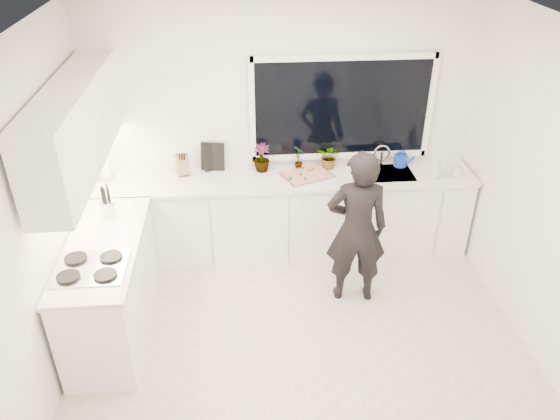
{
  "coord_description": "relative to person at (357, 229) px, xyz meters",
  "views": [
    {
      "loc": [
        -0.48,
        -3.58,
        3.54
      ],
      "look_at": [
        -0.15,
        0.4,
        1.15
      ],
      "focal_mm": 35.0,
      "sensor_mm": 36.0,
      "label": 1
    }
  ],
  "objects": [
    {
      "name": "floor",
      "position": [
        -0.58,
        -0.61,
        -0.8
      ],
      "size": [
        4.0,
        3.5,
        0.02
      ],
      "primitive_type": "cube",
      "color": "beige",
      "rests_on": "ground"
    },
    {
      "name": "wall_back",
      "position": [
        -0.58,
        1.15,
        0.56
      ],
      "size": [
        4.0,
        0.02,
        2.7
      ],
      "primitive_type": "cube",
      "color": "white",
      "rests_on": "ground"
    },
    {
      "name": "wall_left",
      "position": [
        -2.59,
        -0.61,
        0.56
      ],
      "size": [
        0.02,
        3.5,
        2.7
      ],
      "primitive_type": "cube",
      "color": "white",
      "rests_on": "ground"
    },
    {
      "name": "wall_right",
      "position": [
        1.43,
        -0.61,
        0.56
      ],
      "size": [
        0.02,
        3.5,
        2.7
      ],
      "primitive_type": "cube",
      "color": "white",
      "rests_on": "ground"
    },
    {
      "name": "ceiling",
      "position": [
        -0.58,
        -0.61,
        1.92
      ],
      "size": [
        4.0,
        3.5,
        0.02
      ],
      "primitive_type": "cube",
      "color": "white",
      "rests_on": "wall_back"
    },
    {
      "name": "window",
      "position": [
        0.02,
        1.12,
        0.76
      ],
      "size": [
        1.8,
        0.02,
        1.0
      ],
      "primitive_type": "cube",
      "color": "black",
      "rests_on": "wall_back"
    },
    {
      "name": "base_cabinets_back",
      "position": [
        -0.58,
        0.84,
        -0.35
      ],
      "size": [
        3.92,
        0.58,
        0.88
      ],
      "primitive_type": "cube",
      "color": "white",
      "rests_on": "floor"
    },
    {
      "name": "base_cabinets_left",
      "position": [
        -2.25,
        -0.26,
        -0.35
      ],
      "size": [
        0.58,
        1.6,
        0.88
      ],
      "primitive_type": "cube",
      "color": "white",
      "rests_on": "floor"
    },
    {
      "name": "countertop_back",
      "position": [
        -0.58,
        0.83,
        0.11
      ],
      "size": [
        3.94,
        0.62,
        0.04
      ],
      "primitive_type": "cube",
      "color": "silver",
      "rests_on": "base_cabinets_back"
    },
    {
      "name": "countertop_left",
      "position": [
        -2.25,
        -0.26,
        0.11
      ],
      "size": [
        0.62,
        1.6,
        0.04
      ],
      "primitive_type": "cube",
      "color": "silver",
      "rests_on": "base_cabinets_left"
    },
    {
      "name": "upper_cabinets",
      "position": [
        -2.37,
        0.09,
        1.06
      ],
      "size": [
        0.34,
        2.1,
        0.7
      ],
      "primitive_type": "cube",
      "color": "white",
      "rests_on": "wall_left"
    },
    {
      "name": "sink",
      "position": [
        0.47,
        0.84,
        0.08
      ],
      "size": [
        0.58,
        0.42,
        0.14
      ],
      "primitive_type": "cube",
      "color": "silver",
      "rests_on": "countertop_back"
    },
    {
      "name": "faucet",
      "position": [
        0.47,
        1.04,
        0.24
      ],
      "size": [
        0.03,
        0.03,
        0.22
      ],
      "primitive_type": "cylinder",
      "color": "silver",
      "rests_on": "countertop_back"
    },
    {
      "name": "stovetop",
      "position": [
        -2.27,
        -0.61,
        0.15
      ],
      "size": [
        0.56,
        0.48,
        0.03
      ],
      "primitive_type": "cube",
      "color": "black",
      "rests_on": "countertop_left"
    },
    {
      "name": "person",
      "position": [
        0.0,
        0.0,
        0.0
      ],
      "size": [
        0.6,
        0.42,
        1.58
      ],
      "primitive_type": "imported",
      "rotation": [
        0.0,
        0.0,
        3.07
      ],
      "color": "black",
      "rests_on": "floor"
    },
    {
      "name": "pizza_tray",
      "position": [
        -0.37,
        0.81,
        0.15
      ],
      "size": [
        0.59,
        0.52,
        0.03
      ],
      "primitive_type": "cube",
      "rotation": [
        0.0,
        0.0,
        0.38
      ],
      "color": "silver",
      "rests_on": "countertop_back"
    },
    {
      "name": "pizza",
      "position": [
        -0.37,
        0.81,
        0.16
      ],
      "size": [
        0.53,
        0.46,
        0.01
      ],
      "primitive_type": "cube",
      "rotation": [
        0.0,
        0.0,
        0.38
      ],
      "color": "#AE3A17",
      "rests_on": "pizza_tray"
    },
    {
      "name": "watering_can",
      "position": [
        0.67,
        1.0,
        0.2
      ],
      "size": [
        0.18,
        0.18,
        0.13
      ],
      "primitive_type": "cylinder",
      "rotation": [
        0.0,
        0.0,
        0.35
      ],
      "color": "#1438BF",
      "rests_on": "countertop_back"
    },
    {
      "name": "paper_towel_roll",
      "position": [
        -2.43,
        0.94,
        0.26
      ],
      "size": [
        0.14,
        0.14,
        0.26
      ],
      "primitive_type": "cylinder",
      "rotation": [
        0.0,
        0.0,
        -0.38
      ],
      "color": "white",
      "rests_on": "countertop_back"
    },
    {
      "name": "knife_block",
      "position": [
        -1.66,
        0.98,
        0.24
      ],
      "size": [
        0.16,
        0.14,
        0.22
      ],
      "primitive_type": "cube",
      "rotation": [
        0.0,
        0.0,
        0.33
      ],
      "color": "#A0694A",
      "rests_on": "countertop_back"
    },
    {
      "name": "utensil_crock",
      "position": [
        -2.27,
        0.19,
        0.21
      ],
      "size": [
        0.15,
        0.15,
        0.16
      ],
      "primitive_type": "cylinder",
      "rotation": [
        0.0,
        0.0,
        0.13
      ],
      "color": "#B0AFB4",
      "rests_on": "countertop_left"
    },
    {
      "name": "picture_frame_large",
      "position": [
        -1.33,
        1.08,
        0.27
      ],
      "size": [
        0.21,
        0.11,
        0.28
      ],
      "primitive_type": "cube",
      "rotation": [
        0.0,
        0.0,
        0.43
      ],
      "color": "black",
      "rests_on": "countertop_back"
    },
    {
      "name": "picture_frame_small",
      "position": [
        -1.34,
        1.08,
        0.28
      ],
      "size": [
        0.25,
        0.06,
        0.3
      ],
      "primitive_type": "cube",
      "rotation": [
        0.0,
        0.0,
        -0.18
      ],
      "color": "black",
      "rests_on": "countertop_back"
    },
    {
      "name": "herb_plants",
      "position": [
        -0.38,
        1.0,
        0.27
      ],
      "size": [
        0.97,
        0.3,
        0.3
      ],
      "color": "#26662D",
      "rests_on": "countertop_back"
    },
    {
      "name": "soap_bottles",
      "position": [
        1.01,
        0.69,
        0.25
      ],
      "size": [
        0.34,
        0.15,
        0.27
      ],
      "color": "#D8BF66",
      "rests_on": "countertop_back"
    }
  ]
}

